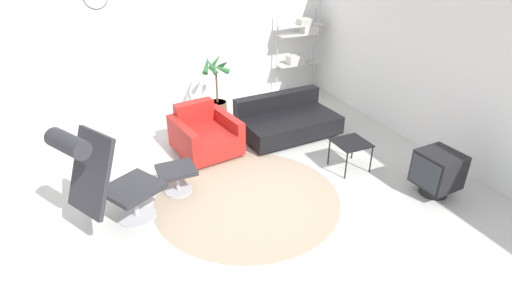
{
  "coord_description": "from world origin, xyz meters",
  "views": [
    {
      "loc": [
        -1.51,
        -4.04,
        2.98
      ],
      "look_at": [
        0.38,
        0.21,
        0.55
      ],
      "focal_mm": 28.0,
      "sensor_mm": 36.0,
      "label": 1
    }
  ],
  "objects_px": {
    "ottoman": "(177,174)",
    "armchair_red": "(205,136)",
    "crt_television": "(437,172)",
    "potted_plant": "(217,93)",
    "couch_low": "(287,121)",
    "side_table": "(351,145)",
    "lounge_chair": "(102,174)",
    "shelf_unit": "(301,41)"
  },
  "relations": [
    {
      "from": "ottoman",
      "to": "potted_plant",
      "type": "xyz_separation_m",
      "value": [
        1.29,
        2.14,
        0.17
      ]
    },
    {
      "from": "couch_low",
      "to": "crt_television",
      "type": "distance_m",
      "value": 2.49
    },
    {
      "from": "side_table",
      "to": "crt_television",
      "type": "relative_size",
      "value": 0.78
    },
    {
      "from": "potted_plant",
      "to": "side_table",
      "type": "bearing_deg",
      "value": -67.14
    },
    {
      "from": "potted_plant",
      "to": "ottoman",
      "type": "bearing_deg",
      "value": -121.09
    },
    {
      "from": "potted_plant",
      "to": "crt_television",
      "type": "bearing_deg",
      "value": -64.18
    },
    {
      "from": "couch_low",
      "to": "shelf_unit",
      "type": "relative_size",
      "value": 0.97
    },
    {
      "from": "lounge_chair",
      "to": "armchair_red",
      "type": "relative_size",
      "value": 1.29
    },
    {
      "from": "armchair_red",
      "to": "couch_low",
      "type": "distance_m",
      "value": 1.43
    },
    {
      "from": "crt_television",
      "to": "couch_low",
      "type": "bearing_deg",
      "value": 18.38
    },
    {
      "from": "ottoman",
      "to": "couch_low",
      "type": "bearing_deg",
      "value": 24.02
    },
    {
      "from": "couch_low",
      "to": "crt_television",
      "type": "xyz_separation_m",
      "value": [
        0.91,
        -2.32,
        0.1
      ]
    },
    {
      "from": "couch_low",
      "to": "shelf_unit",
      "type": "height_order",
      "value": "shelf_unit"
    },
    {
      "from": "ottoman",
      "to": "armchair_red",
      "type": "relative_size",
      "value": 0.46
    },
    {
      "from": "ottoman",
      "to": "potted_plant",
      "type": "distance_m",
      "value": 2.5
    },
    {
      "from": "ottoman",
      "to": "armchair_red",
      "type": "bearing_deg",
      "value": 53.28
    },
    {
      "from": "armchair_red",
      "to": "couch_low",
      "type": "height_order",
      "value": "armchair_red"
    },
    {
      "from": "lounge_chair",
      "to": "armchair_red",
      "type": "distance_m",
      "value": 2.09
    },
    {
      "from": "couch_low",
      "to": "side_table",
      "type": "relative_size",
      "value": 3.55
    },
    {
      "from": "couch_low",
      "to": "shelf_unit",
      "type": "distance_m",
      "value": 2.17
    },
    {
      "from": "couch_low",
      "to": "shelf_unit",
      "type": "bearing_deg",
      "value": -128.97
    },
    {
      "from": "side_table",
      "to": "armchair_red",
      "type": "bearing_deg",
      "value": 143.03
    },
    {
      "from": "ottoman",
      "to": "armchair_red",
      "type": "distance_m",
      "value": 1.08
    },
    {
      "from": "crt_television",
      "to": "lounge_chair",
      "type": "bearing_deg",
      "value": 73.71
    },
    {
      "from": "side_table",
      "to": "crt_television",
      "type": "bearing_deg",
      "value": -57.01
    },
    {
      "from": "ottoman",
      "to": "lounge_chair",
      "type": "bearing_deg",
      "value": -150.44
    },
    {
      "from": "crt_television",
      "to": "potted_plant",
      "type": "bearing_deg",
      "value": 22.66
    },
    {
      "from": "ottoman",
      "to": "crt_television",
      "type": "distance_m",
      "value": 3.3
    },
    {
      "from": "lounge_chair",
      "to": "couch_low",
      "type": "height_order",
      "value": "lounge_chair"
    },
    {
      "from": "crt_television",
      "to": "armchair_red",
      "type": "bearing_deg",
      "value": 42.94
    },
    {
      "from": "lounge_chair",
      "to": "ottoman",
      "type": "height_order",
      "value": "lounge_chair"
    },
    {
      "from": "ottoman",
      "to": "crt_television",
      "type": "relative_size",
      "value": 0.81
    },
    {
      "from": "armchair_red",
      "to": "shelf_unit",
      "type": "distance_m",
      "value": 3.19
    },
    {
      "from": "armchair_red",
      "to": "crt_television",
      "type": "height_order",
      "value": "armchair_red"
    },
    {
      "from": "side_table",
      "to": "shelf_unit",
      "type": "height_order",
      "value": "shelf_unit"
    },
    {
      "from": "crt_television",
      "to": "potted_plant",
      "type": "relative_size",
      "value": 0.51
    },
    {
      "from": "ottoman",
      "to": "side_table",
      "type": "xyz_separation_m",
      "value": [
        2.37,
        -0.43,
        0.12
      ]
    },
    {
      "from": "side_table",
      "to": "couch_low",
      "type": "bearing_deg",
      "value": 102.06
    },
    {
      "from": "ottoman",
      "to": "crt_television",
      "type": "bearing_deg",
      "value": -24.9
    },
    {
      "from": "lounge_chair",
      "to": "crt_television",
      "type": "relative_size",
      "value": 2.27
    },
    {
      "from": "couch_low",
      "to": "ottoman",
      "type": "bearing_deg",
      "value": 20.34
    },
    {
      "from": "couch_low",
      "to": "side_table",
      "type": "height_order",
      "value": "couch_low"
    }
  ]
}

